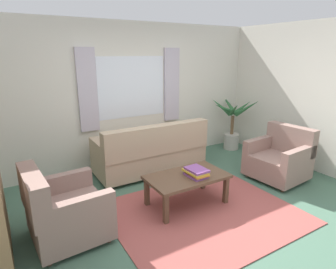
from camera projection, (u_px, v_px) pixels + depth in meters
ground_plane at (203, 213)px, 3.78m from camera, size 6.24×6.24×0.00m
wall_back at (131, 95)px, 5.28m from camera, size 5.32×0.12×2.60m
wall_right at (333, 100)px, 4.73m from camera, size 0.12×4.40×2.60m
window_with_curtains at (133, 87)px, 5.17m from camera, size 1.98×0.07×1.40m
area_rug at (203, 213)px, 3.78m from camera, size 2.37×1.99×0.01m
couch at (151, 153)px, 4.97m from camera, size 1.90×0.82×0.92m
armchair_left at (63, 211)px, 3.17m from camera, size 0.87×0.89×0.88m
armchair_right at (280, 158)px, 4.75m from camera, size 0.89×0.91×0.88m
coffee_table at (187, 179)px, 3.90m from camera, size 1.10×0.64×0.44m
book_stack_on_table at (196, 172)px, 3.85m from camera, size 0.26×0.34×0.11m
potted_plant at (232, 125)px, 6.17m from camera, size 1.03×1.13×1.18m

